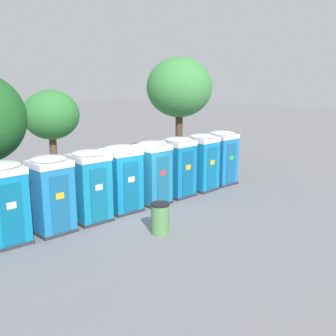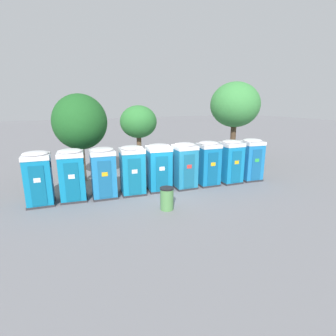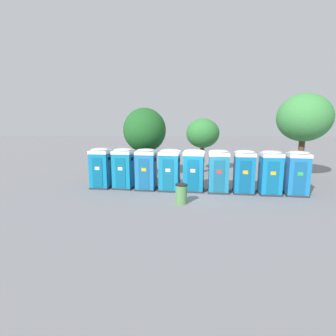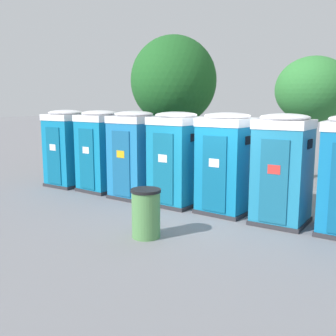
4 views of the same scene
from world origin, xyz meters
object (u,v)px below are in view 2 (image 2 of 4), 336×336
(portapotty_8, at_px, (251,159))
(street_tree_2, at_px, (80,122))
(portapotty_3, at_px, (132,170))
(street_tree_1, at_px, (235,105))
(portapotty_2, at_px, (103,173))
(portapotty_7, at_px, (231,161))
(portapotty_4, at_px, (159,167))
(portapotty_6, at_px, (208,163))
(portapotty_0, at_px, (38,178))
(trash_can, at_px, (167,198))
(street_tree_0, at_px, (138,122))
(portapotty_1, at_px, (72,175))
(portapotty_5, at_px, (185,165))

(portapotty_8, height_order, street_tree_2, street_tree_2)
(portapotty_3, bearing_deg, street_tree_1, 20.72)
(portapotty_2, xyz_separation_m, street_tree_1, (10.85, 3.40, 3.13))
(portapotty_3, bearing_deg, portapotty_2, 174.15)
(portapotty_7, relative_size, street_tree_1, 0.41)
(portapotty_4, bearing_deg, portapotty_6, -6.91)
(portapotty_0, relative_size, portapotty_8, 1.00)
(portapotty_2, bearing_deg, portapotty_8, -5.82)
(portapotty_7, xyz_separation_m, street_tree_2, (-7.78, 4.12, 2.26))
(portapotty_7, bearing_deg, portapotty_3, 173.76)
(portapotty_0, xyz_separation_m, street_tree_1, (13.77, 3.08, 3.13))
(portapotty_4, relative_size, trash_can, 2.48)
(portapotty_8, bearing_deg, street_tree_0, 125.94)
(street_tree_0, relative_size, trash_can, 4.32)
(portapotty_3, distance_m, street_tree_2, 4.58)
(portapotty_1, relative_size, portapotty_4, 1.00)
(portapotty_7, bearing_deg, portapotty_5, 173.55)
(portapotty_2, height_order, street_tree_0, street_tree_0)
(street_tree_1, xyz_separation_m, trash_can, (-8.69, -6.21, -3.90))
(portapotty_3, bearing_deg, portapotty_6, -5.57)
(portapotty_1, bearing_deg, portapotty_4, -6.24)
(portapotty_5, relative_size, portapotty_8, 1.00)
(portapotty_1, bearing_deg, portapotty_8, -6.42)
(portapotty_3, distance_m, portapotty_6, 4.40)
(portapotty_1, xyz_separation_m, portapotty_8, (10.21, -1.15, 0.00))
(street_tree_2, bearing_deg, portapotty_3, -60.80)
(portapotty_3, bearing_deg, portapotty_5, -6.04)
(portapotty_5, xyz_separation_m, street_tree_1, (6.47, 3.86, 3.13))
(street_tree_1, bearing_deg, portapotty_4, -155.40)
(portapotty_8, bearing_deg, trash_can, -163.85)
(portapotty_0, bearing_deg, portapotty_7, -6.20)
(portapotty_7, height_order, portapotty_8, same)
(portapotty_5, xyz_separation_m, portapotty_7, (2.92, -0.33, -0.00))
(portapotty_5, distance_m, street_tree_1, 8.16)
(portapotty_3, distance_m, portapotty_8, 7.34)
(portapotty_3, xyz_separation_m, portapotty_5, (2.92, -0.31, 0.00))
(portapotty_8, xyz_separation_m, street_tree_1, (2.09, 4.30, 3.13))
(street_tree_0, height_order, trash_can, street_tree_0)
(street_tree_2, height_order, trash_can, street_tree_2)
(portapotty_2, bearing_deg, street_tree_0, 55.57)
(portapotty_4, relative_size, portapotty_5, 1.00)
(portapotty_6, distance_m, street_tree_0, 6.88)
(portapotty_1, distance_m, trash_can, 4.80)
(portapotty_2, relative_size, street_tree_1, 0.41)
(portapotty_0, height_order, street_tree_1, street_tree_1)
(portapotty_3, relative_size, street_tree_1, 0.41)
(portapotty_1, relative_size, street_tree_0, 0.57)
(portapotty_0, xyz_separation_m, street_tree_2, (2.43, 3.01, 2.26))
(portapotty_2, relative_size, portapotty_8, 1.00)
(portapotty_5, distance_m, street_tree_2, 6.57)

